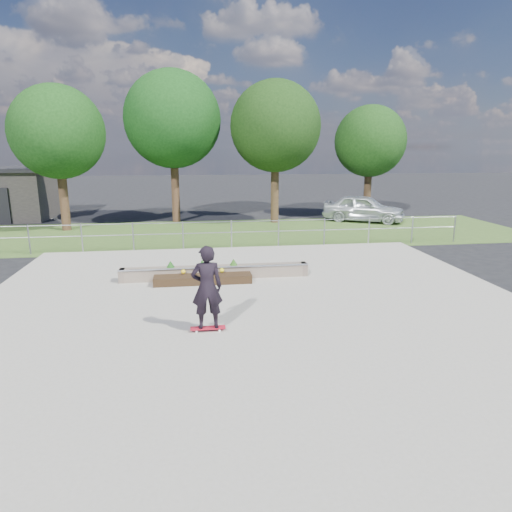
# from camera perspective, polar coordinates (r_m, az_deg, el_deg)

# --- Properties ---
(ground) EXTENTS (120.00, 120.00, 0.00)m
(ground) POSITION_cam_1_polar(r_m,az_deg,el_deg) (12.02, 0.04, -6.79)
(ground) COLOR black
(ground) RESTS_ON ground
(grass_verge) EXTENTS (30.00, 8.00, 0.02)m
(grass_verge) POSITION_cam_1_polar(r_m,az_deg,el_deg) (22.61, -3.83, 2.85)
(grass_verge) COLOR #334E1F
(grass_verge) RESTS_ON ground
(concrete_slab) EXTENTS (15.00, 15.00, 0.06)m
(concrete_slab) POSITION_cam_1_polar(r_m,az_deg,el_deg) (12.01, 0.04, -6.66)
(concrete_slab) COLOR gray
(concrete_slab) RESTS_ON ground
(fence) EXTENTS (20.06, 0.06, 1.20)m
(fence) POSITION_cam_1_polar(r_m,az_deg,el_deg) (19.04, -3.10, 3.18)
(fence) COLOR gray
(fence) RESTS_ON ground
(tree_far_left) EXTENTS (4.55, 4.55, 7.15)m
(tree_far_left) POSITION_cam_1_polar(r_m,az_deg,el_deg) (25.02, -23.57, 13.97)
(tree_far_left) COLOR #382316
(tree_far_left) RESTS_ON ground
(tree_mid_left) EXTENTS (5.25, 5.25, 8.25)m
(tree_mid_left) POSITION_cam_1_polar(r_m,az_deg,el_deg) (26.23, -10.39, 16.41)
(tree_mid_left) COLOR #382216
(tree_mid_left) RESTS_ON ground
(tree_mid_right) EXTENTS (4.90, 4.90, 7.70)m
(tree_mid_right) POSITION_cam_1_polar(r_m,az_deg,el_deg) (25.60, 2.44, 15.85)
(tree_mid_right) COLOR #362415
(tree_mid_right) RESTS_ON ground
(tree_far_right) EXTENTS (4.20, 4.20, 6.60)m
(tree_far_right) POSITION_cam_1_polar(r_m,az_deg,el_deg) (28.69, 14.08, 13.71)
(tree_far_right) COLOR black
(tree_far_right) RESTS_ON ground
(grind_ledge) EXTENTS (6.00, 0.44, 0.43)m
(grind_ledge) POSITION_cam_1_polar(r_m,az_deg,el_deg) (14.67, -5.10, -2.00)
(grind_ledge) COLOR brown
(grind_ledge) RESTS_ON concrete_slab
(planter_bed) EXTENTS (3.00, 1.20, 0.61)m
(planter_bed) POSITION_cam_1_polar(r_m,az_deg,el_deg) (14.52, -6.68, -2.28)
(planter_bed) COLOR black
(planter_bed) RESTS_ON concrete_slab
(skateboarder) EXTENTS (0.80, 0.51, 2.00)m
(skateboarder) POSITION_cam_1_polar(r_m,az_deg,el_deg) (10.29, -6.16, -3.95)
(skateboarder) COLOR silver
(skateboarder) RESTS_ON concrete_slab
(parked_car) EXTENTS (4.82, 3.81, 1.54)m
(parked_car) POSITION_cam_1_polar(r_m,az_deg,el_deg) (26.78, 13.30, 5.83)
(parked_car) COLOR silver
(parked_car) RESTS_ON ground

